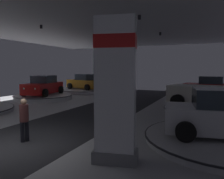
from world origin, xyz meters
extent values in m
cube|color=#B2B2B7|center=(0.00, 0.00, -0.03)|extent=(24.00, 44.00, 0.05)
cube|color=#2D2D33|center=(0.00, 0.00, 0.00)|extent=(4.40, 44.00, 0.01)
cylinder|color=black|center=(-3.68, 6.04, 5.32)|extent=(0.16, 0.16, 0.22)
cylinder|color=black|center=(-3.36, 12.37, 5.32)|extent=(0.16, 0.16, 0.22)
cylinder|color=black|center=(2.76, 6.11, 5.32)|extent=(0.16, 0.16, 0.22)
cylinder|color=black|center=(2.60, 11.94, 5.32)|extent=(0.16, 0.16, 0.22)
cube|color=slate|center=(3.85, 0.45, 0.17)|extent=(1.38, 0.91, 0.35)
cube|color=white|center=(3.85, 0.45, 2.21)|extent=(1.20, 0.80, 3.72)
cube|color=red|center=(3.85, 0.45, 3.40)|extent=(1.23, 0.83, 0.36)
cylinder|color=silver|center=(6.48, 9.45, 0.13)|extent=(5.82, 5.82, 0.27)
cylinder|color=black|center=(6.48, 9.45, 0.24)|extent=(5.94, 5.94, 0.05)
cube|color=silver|center=(6.48, 9.45, 1.02)|extent=(5.62, 3.17, 1.20)
cylinder|color=black|center=(4.92, 10.99, 0.69)|extent=(0.88, 0.45, 0.84)
cylinder|color=black|center=(4.42, 8.69, 0.69)|extent=(0.88, 0.45, 0.84)
cylinder|color=#333338|center=(6.13, 16.33, 0.15)|extent=(5.11, 5.11, 0.30)
cylinder|color=white|center=(6.13, 16.33, 0.27)|extent=(5.21, 5.21, 0.05)
cube|color=red|center=(6.13, 16.33, 0.91)|extent=(4.35, 2.18, 0.90)
cube|color=#2D3842|center=(6.28, 16.31, 1.65)|extent=(2.03, 1.73, 0.70)
cylinder|color=black|center=(4.62, 15.46, 0.64)|extent=(0.70, 0.28, 0.68)
cylinder|color=black|center=(4.80, 17.45, 0.64)|extent=(0.70, 0.28, 0.68)
sphere|color=white|center=(4.03, 16.02, 1.02)|extent=(0.18, 0.18, 0.18)
sphere|color=white|center=(4.12, 17.01, 1.02)|extent=(0.18, 0.18, 0.18)
cube|color=#2D3842|center=(6.65, 3.53, 1.60)|extent=(2.14, 1.86, 0.70)
cylinder|color=black|center=(5.22, 4.30, 0.59)|extent=(0.71, 0.33, 0.68)
cylinder|color=black|center=(5.57, 2.33, 0.59)|extent=(0.71, 0.33, 0.68)
cylinder|color=silver|center=(-6.90, 16.53, 0.18)|extent=(5.63, 5.63, 0.37)
cylinder|color=black|center=(-6.90, 16.53, 0.34)|extent=(5.74, 5.74, 0.05)
cube|color=#B77519|center=(-6.90, 16.53, 0.98)|extent=(4.52, 2.84, 0.90)
cube|color=#2D3842|center=(-6.75, 16.49, 1.72)|extent=(2.24, 2.00, 0.70)
cylinder|color=black|center=(-8.54, 15.94, 0.71)|extent=(0.71, 0.39, 0.68)
cylinder|color=black|center=(-8.01, 17.86, 0.71)|extent=(0.71, 0.39, 0.68)
cylinder|color=black|center=(-5.78, 15.19, 0.71)|extent=(0.71, 0.39, 0.68)
cylinder|color=black|center=(-5.26, 17.12, 0.71)|extent=(0.71, 0.39, 0.68)
sphere|color=white|center=(-9.01, 16.59, 1.09)|extent=(0.18, 0.18, 0.18)
sphere|color=white|center=(-8.75, 17.54, 1.09)|extent=(0.18, 0.18, 0.18)
cylinder|color=silver|center=(-7.24, 10.10, 0.19)|extent=(4.95, 4.95, 0.38)
cylinder|color=black|center=(-7.24, 10.10, 0.35)|extent=(5.05, 5.05, 0.05)
cube|color=red|center=(-7.24, 10.10, 0.99)|extent=(2.60, 4.47, 0.90)
cube|color=#2D3842|center=(-7.27, 10.25, 1.74)|extent=(1.91, 2.17, 0.70)
cylinder|color=black|center=(-5.98, 8.90, 0.72)|extent=(0.35, 0.71, 0.68)
cylinder|color=black|center=(-7.94, 8.50, 0.72)|extent=(0.35, 0.71, 0.68)
cylinder|color=black|center=(-6.55, 11.70, 0.72)|extent=(0.35, 0.71, 0.68)
cylinder|color=black|center=(-8.51, 11.30, 0.72)|extent=(0.35, 0.71, 0.68)
sphere|color=white|center=(-6.35, 8.18, 1.10)|extent=(0.18, 0.18, 0.18)
sphere|color=white|center=(-7.32, 7.98, 1.10)|extent=(0.18, 0.18, 0.18)
cylinder|color=black|center=(0.07, 0.65, 0.40)|extent=(0.14, 0.14, 0.80)
cylinder|color=black|center=(0.13, 0.82, 0.40)|extent=(0.14, 0.14, 0.80)
cylinder|color=#472323|center=(0.10, 0.74, 1.06)|extent=(0.32, 0.32, 0.62)
sphere|color=#99755B|center=(0.10, 0.74, 1.48)|extent=(0.22, 0.22, 0.22)
cylinder|color=#333338|center=(1.34, 5.08, 0.02)|extent=(0.28, 0.28, 0.04)
cylinder|color=#B2B2B7|center=(1.34, 5.08, 0.48)|extent=(0.07, 0.07, 0.96)
sphere|color=#B2B2B7|center=(1.34, 5.08, 0.96)|extent=(0.10, 0.10, 0.10)
camera|label=1|loc=(6.28, -5.20, 2.66)|focal=35.60mm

